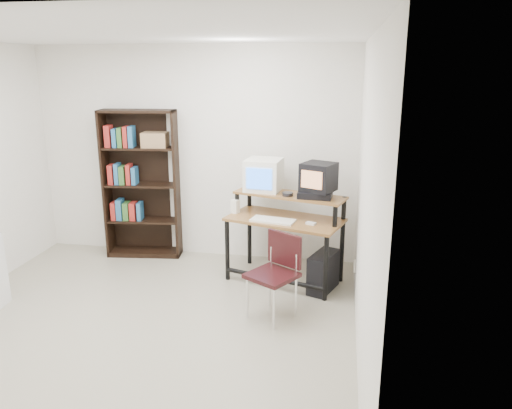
% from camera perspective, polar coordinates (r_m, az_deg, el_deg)
% --- Properties ---
extents(floor, '(4.00, 4.00, 0.01)m').
position_cam_1_polar(floor, '(4.89, -13.47, -13.78)').
color(floor, '#ABA48E').
rests_on(floor, ground).
extents(ceiling, '(4.00, 4.00, 0.01)m').
position_cam_1_polar(ceiling, '(4.28, -15.79, 18.29)').
color(ceiling, white).
rests_on(ceiling, back_wall).
extents(back_wall, '(4.00, 0.01, 2.60)m').
position_cam_1_polar(back_wall, '(6.24, -7.07, 5.76)').
color(back_wall, white).
rests_on(back_wall, floor).
extents(right_wall, '(0.01, 4.00, 2.60)m').
position_cam_1_polar(right_wall, '(4.03, 12.39, -0.01)').
color(right_wall, white).
rests_on(right_wall, floor).
extents(computer_desk, '(1.37, 0.96, 0.98)m').
position_cam_1_polar(computer_desk, '(5.52, 3.40, -1.95)').
color(computer_desk, olive).
rests_on(computer_desk, floor).
extents(crt_monitor, '(0.43, 0.43, 0.37)m').
position_cam_1_polar(crt_monitor, '(5.67, 0.89, 3.37)').
color(crt_monitor, white).
rests_on(crt_monitor, computer_desk).
extents(vcr, '(0.38, 0.29, 0.08)m').
position_cam_1_polar(vcr, '(5.41, 6.77, 1.09)').
color(vcr, black).
rests_on(vcr, computer_desk).
extents(crt_tv, '(0.42, 0.42, 0.31)m').
position_cam_1_polar(crt_tv, '(5.39, 7.15, 3.14)').
color(crt_tv, black).
rests_on(crt_tv, vcr).
extents(cd_spindle, '(0.16, 0.16, 0.05)m').
position_cam_1_polar(cd_spindle, '(5.45, 3.63, 1.13)').
color(cd_spindle, '#26262B').
rests_on(cd_spindle, computer_desk).
extents(keyboard, '(0.50, 0.30, 0.03)m').
position_cam_1_polar(keyboard, '(5.38, 1.94, -1.90)').
color(keyboard, white).
rests_on(keyboard, computer_desk).
extents(mousepad, '(0.28, 0.26, 0.01)m').
position_cam_1_polar(mousepad, '(5.30, 6.31, -2.43)').
color(mousepad, black).
rests_on(mousepad, computer_desk).
extents(mouse, '(0.12, 0.10, 0.03)m').
position_cam_1_polar(mouse, '(5.31, 6.29, -2.21)').
color(mouse, white).
rests_on(mouse, mousepad).
extents(desk_speaker, '(0.10, 0.10, 0.17)m').
position_cam_1_polar(desk_speaker, '(5.67, -2.39, -0.28)').
color(desk_speaker, white).
rests_on(desk_speaker, computer_desk).
extents(pc_tower, '(0.35, 0.49, 0.42)m').
position_cam_1_polar(pc_tower, '(5.47, 7.70, -7.64)').
color(pc_tower, black).
rests_on(pc_tower, floor).
extents(school_chair, '(0.56, 0.56, 0.82)m').
position_cam_1_polar(school_chair, '(4.80, 2.37, -7.16)').
color(school_chair, black).
rests_on(school_chair, floor).
extents(bookshelf, '(0.95, 0.41, 1.84)m').
position_cam_1_polar(bookshelf, '(6.40, -12.92, 2.47)').
color(bookshelf, black).
rests_on(bookshelf, floor).
extents(wall_outlet, '(0.02, 0.08, 0.12)m').
position_cam_1_polar(wall_outlet, '(5.44, 11.20, -6.92)').
color(wall_outlet, beige).
rests_on(wall_outlet, right_wall).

